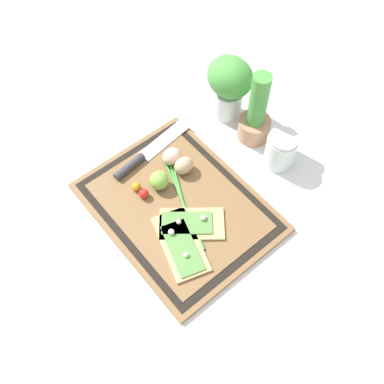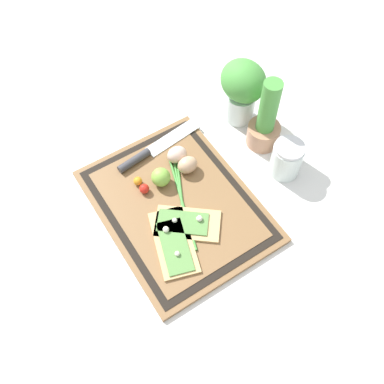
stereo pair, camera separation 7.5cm
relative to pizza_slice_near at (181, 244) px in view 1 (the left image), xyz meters
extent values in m
plane|color=silver|center=(-0.09, 0.07, -0.02)|extent=(6.00, 6.00, 0.00)
cube|color=brown|center=(-0.09, 0.07, -0.01)|extent=(0.48, 0.38, 0.01)
cube|color=black|center=(-0.09, 0.07, -0.01)|extent=(0.45, 0.35, 0.00)
cube|color=brown|center=(-0.09, 0.07, -0.01)|extent=(0.42, 0.31, 0.00)
cube|color=tan|center=(0.00, 0.00, 0.00)|extent=(0.21, 0.14, 0.01)
cube|color=#568942|center=(0.01, 0.00, 0.00)|extent=(0.16, 0.10, 0.00)
sphere|color=silver|center=(-0.04, 0.00, 0.01)|extent=(0.02, 0.02, 0.02)
sphere|color=silver|center=(0.03, -0.01, 0.01)|extent=(0.01, 0.01, 0.01)
cube|color=tan|center=(-0.03, 0.06, 0.00)|extent=(0.17, 0.18, 0.01)
cube|color=#568942|center=(-0.03, 0.05, 0.00)|extent=(0.13, 0.14, 0.00)
sphere|color=silver|center=(-0.02, 0.09, 0.01)|extent=(0.02, 0.02, 0.02)
sphere|color=silver|center=(-0.05, 0.03, 0.01)|extent=(0.01, 0.01, 0.01)
cube|color=silver|center=(-0.29, 0.17, 0.00)|extent=(0.06, 0.18, 0.00)
cylinder|color=#38383D|center=(-0.27, 0.04, 0.01)|extent=(0.03, 0.10, 0.02)
ellipsoid|color=tan|center=(-0.17, 0.15, 0.02)|extent=(0.05, 0.06, 0.05)
ellipsoid|color=beige|center=(-0.21, 0.14, 0.02)|extent=(0.05, 0.06, 0.05)
sphere|color=#7FB742|center=(-0.17, 0.07, 0.02)|extent=(0.05, 0.05, 0.05)
sphere|color=red|center=(-0.17, 0.02, 0.01)|extent=(0.03, 0.03, 0.03)
sphere|color=orange|center=(-0.20, 0.01, 0.01)|extent=(0.02, 0.02, 0.02)
cylinder|color=#47933D|center=(-0.09, 0.08, 0.00)|extent=(0.27, 0.14, 0.01)
cylinder|color=#47933D|center=(-0.09, 0.08, 0.00)|extent=(0.27, 0.12, 0.01)
cylinder|color=#47933D|center=(-0.09, 0.08, 0.00)|extent=(0.28, 0.10, 0.01)
cylinder|color=#AD7A5B|center=(-0.15, 0.39, 0.01)|extent=(0.09, 0.09, 0.06)
cylinder|color=#47933D|center=(-0.15, 0.39, 0.11)|extent=(0.05, 0.05, 0.20)
cylinder|color=silver|center=(-0.03, 0.38, 0.03)|extent=(0.08, 0.08, 0.10)
cylinder|color=#B73323|center=(-0.03, 0.38, 0.00)|extent=(0.07, 0.07, 0.03)
cylinder|color=silver|center=(-0.03, 0.38, 0.08)|extent=(0.08, 0.08, 0.01)
cylinder|color=silver|center=(-0.26, 0.39, 0.02)|extent=(0.09, 0.09, 0.09)
ellipsoid|color=#47933D|center=(-0.26, 0.39, 0.12)|extent=(0.14, 0.12, 0.11)
camera|label=1|loc=(0.38, -0.28, 1.00)|focal=42.00mm
camera|label=2|loc=(0.43, -0.22, 1.00)|focal=42.00mm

